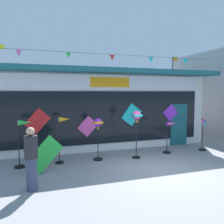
{
  "coord_description": "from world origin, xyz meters",
  "views": [
    {
      "loc": [
        -3.87,
        -6.61,
        2.58
      ],
      "look_at": [
        -0.63,
        2.88,
        1.72
      ],
      "focal_mm": 37.38,
      "sensor_mm": 36.0,
      "label": 1
    }
  ],
  "objects_px": {
    "kite_shop_building": "(96,107)",
    "wind_spinner_far_right": "(203,132)",
    "person_mid_plaza": "(31,159)",
    "wind_spinner_center_left": "(98,129)",
    "wind_spinner_far_left": "(23,136)",
    "wind_spinner_left": "(63,131)",
    "wind_spinner_right": "(170,134)",
    "display_kite_on_ground": "(45,154)",
    "wind_spinner_center_right": "(137,120)"
  },
  "relations": [
    {
      "from": "kite_shop_building",
      "to": "wind_spinner_far_right",
      "type": "bearing_deg",
      "value": -42.5
    },
    {
      "from": "person_mid_plaza",
      "to": "wind_spinner_center_left",
      "type": "bearing_deg",
      "value": 108.98
    },
    {
      "from": "wind_spinner_far_left",
      "to": "wind_spinner_center_left",
      "type": "bearing_deg",
      "value": 0.32
    },
    {
      "from": "kite_shop_building",
      "to": "person_mid_plaza",
      "type": "height_order",
      "value": "kite_shop_building"
    },
    {
      "from": "kite_shop_building",
      "to": "wind_spinner_center_left",
      "type": "relative_size",
      "value": 6.37
    },
    {
      "from": "wind_spinner_left",
      "to": "wind_spinner_right",
      "type": "xyz_separation_m",
      "value": [
        4.45,
        -0.02,
        -0.38
      ]
    },
    {
      "from": "wind_spinner_far_left",
      "to": "wind_spinner_center_left",
      "type": "distance_m",
      "value": 2.65
    },
    {
      "from": "person_mid_plaza",
      "to": "wind_spinner_far_right",
      "type": "bearing_deg",
      "value": 83.26
    },
    {
      "from": "kite_shop_building",
      "to": "wind_spinner_far_left",
      "type": "xyz_separation_m",
      "value": [
        -3.53,
        -3.51,
        -0.72
      ]
    },
    {
      "from": "wind_spinner_center_left",
      "to": "display_kite_on_ground",
      "type": "height_order",
      "value": "wind_spinner_center_left"
    },
    {
      "from": "wind_spinner_left",
      "to": "wind_spinner_right",
      "type": "distance_m",
      "value": 4.47
    },
    {
      "from": "kite_shop_building",
      "to": "wind_spinner_right",
      "type": "relative_size",
      "value": 7.64
    },
    {
      "from": "wind_spinner_right",
      "to": "wind_spinner_far_right",
      "type": "distance_m",
      "value": 1.64
    },
    {
      "from": "wind_spinner_center_right",
      "to": "wind_spinner_far_right",
      "type": "xyz_separation_m",
      "value": [
        3.3,
        0.16,
        -0.67
      ]
    },
    {
      "from": "wind_spinner_far_left",
      "to": "wind_spinner_far_right",
      "type": "xyz_separation_m",
      "value": [
        7.43,
        -0.06,
        -0.25
      ]
    },
    {
      "from": "display_kite_on_ground",
      "to": "wind_spinner_far_left",
      "type": "bearing_deg",
      "value": 129.85
    },
    {
      "from": "wind_spinner_center_right",
      "to": "kite_shop_building",
      "type": "bearing_deg",
      "value": 99.2
    },
    {
      "from": "wind_spinner_center_left",
      "to": "wind_spinner_right",
      "type": "xyz_separation_m",
      "value": [
        3.15,
        0.03,
        -0.38
      ]
    },
    {
      "from": "wind_spinner_far_left",
      "to": "wind_spinner_left",
      "type": "bearing_deg",
      "value": 2.56
    },
    {
      "from": "person_mid_plaza",
      "to": "wind_spinner_far_left",
      "type": "bearing_deg",
      "value": 164.86
    },
    {
      "from": "wind_spinner_left",
      "to": "wind_spinner_far_right",
      "type": "bearing_deg",
      "value": -1.16
    },
    {
      "from": "wind_spinner_far_left",
      "to": "wind_spinner_left",
      "type": "height_order",
      "value": "wind_spinner_left"
    },
    {
      "from": "person_mid_plaza",
      "to": "wind_spinner_center_right",
      "type": "bearing_deg",
      "value": 93.26
    },
    {
      "from": "wind_spinner_far_left",
      "to": "wind_spinner_right",
      "type": "height_order",
      "value": "wind_spinner_far_left"
    },
    {
      "from": "wind_spinner_left",
      "to": "display_kite_on_ground",
      "type": "relative_size",
      "value": 1.54
    },
    {
      "from": "wind_spinner_far_right",
      "to": "person_mid_plaza",
      "type": "bearing_deg",
      "value": -164.18
    },
    {
      "from": "wind_spinner_right",
      "to": "wind_spinner_far_right",
      "type": "height_order",
      "value": "wind_spinner_far_right"
    },
    {
      "from": "kite_shop_building",
      "to": "display_kite_on_ground",
      "type": "xyz_separation_m",
      "value": [
        -2.86,
        -4.31,
        -1.21
      ]
    },
    {
      "from": "person_mid_plaza",
      "to": "display_kite_on_ground",
      "type": "height_order",
      "value": "person_mid_plaza"
    },
    {
      "from": "kite_shop_building",
      "to": "wind_spinner_center_left",
      "type": "height_order",
      "value": "kite_shop_building"
    },
    {
      "from": "wind_spinner_far_left",
      "to": "wind_spinner_left",
      "type": "xyz_separation_m",
      "value": [
        1.35,
        0.06,
        0.1
      ]
    },
    {
      "from": "wind_spinner_center_left",
      "to": "display_kite_on_ground",
      "type": "xyz_separation_m",
      "value": [
        -1.98,
        -0.82,
        -0.59
      ]
    },
    {
      "from": "wind_spinner_center_left",
      "to": "wind_spinner_far_right",
      "type": "height_order",
      "value": "wind_spinner_center_left"
    },
    {
      "from": "wind_spinner_left",
      "to": "wind_spinner_far_right",
      "type": "xyz_separation_m",
      "value": [
        6.08,
        -0.12,
        -0.36
      ]
    },
    {
      "from": "wind_spinner_center_right",
      "to": "wind_spinner_right",
      "type": "relative_size",
      "value": 1.39
    },
    {
      "from": "wind_spinner_left",
      "to": "display_kite_on_ground",
      "type": "height_order",
      "value": "wind_spinner_left"
    },
    {
      "from": "wind_spinner_left",
      "to": "wind_spinner_center_right",
      "type": "distance_m",
      "value": 2.82
    },
    {
      "from": "wind_spinner_center_left",
      "to": "wind_spinner_left",
      "type": "bearing_deg",
      "value": 178.0
    },
    {
      "from": "wind_spinner_right",
      "to": "wind_spinner_center_left",
      "type": "bearing_deg",
      "value": -179.53
    },
    {
      "from": "wind_spinner_far_left",
      "to": "display_kite_on_ground",
      "type": "xyz_separation_m",
      "value": [
        0.67,
        -0.8,
        -0.49
      ]
    },
    {
      "from": "wind_spinner_left",
      "to": "wind_spinner_center_left",
      "type": "distance_m",
      "value": 1.3
    },
    {
      "from": "wind_spinner_far_right",
      "to": "person_mid_plaza",
      "type": "xyz_separation_m",
      "value": [
        -7.16,
        -2.03,
        0.02
      ]
    },
    {
      "from": "display_kite_on_ground",
      "to": "wind_spinner_left",
      "type": "bearing_deg",
      "value": 51.68
    },
    {
      "from": "wind_spinner_far_left",
      "to": "wind_spinner_center_right",
      "type": "xyz_separation_m",
      "value": [
        4.14,
        -0.22,
        0.42
      ]
    },
    {
      "from": "wind_spinner_right",
      "to": "display_kite_on_ground",
      "type": "bearing_deg",
      "value": -170.69
    },
    {
      "from": "wind_spinner_left",
      "to": "wind_spinner_far_left",
      "type": "bearing_deg",
      "value": -177.44
    },
    {
      "from": "wind_spinner_left",
      "to": "wind_spinner_center_right",
      "type": "relative_size",
      "value": 0.91
    },
    {
      "from": "wind_spinner_center_right",
      "to": "wind_spinner_far_right",
      "type": "relative_size",
      "value": 1.28
    },
    {
      "from": "kite_shop_building",
      "to": "wind_spinner_far_right",
      "type": "relative_size",
      "value": 7.03
    },
    {
      "from": "display_kite_on_ground",
      "to": "kite_shop_building",
      "type": "bearing_deg",
      "value": 56.41
    }
  ]
}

